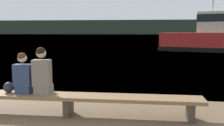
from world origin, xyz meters
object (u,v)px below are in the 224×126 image
at_px(person_right, 42,73).
at_px(shopping_bag, 9,87).
at_px(bench_main, 68,99).
at_px(person_left, 23,76).
at_px(tugboat_red, 211,39).

height_order(person_right, shopping_bag, person_right).
relative_size(bench_main, shopping_bag, 23.93).
distance_m(person_left, shopping_bag, 0.49).
relative_size(bench_main, tugboat_red, 0.63).
relative_size(person_left, person_right, 0.88).
bearing_deg(person_right, bench_main, 0.29).
height_order(bench_main, tugboat_red, tugboat_red).
xyz_separation_m(shopping_bag, tugboat_red, (9.47, 18.88, 0.56)).
relative_size(person_right, tugboat_red, 0.11).
bearing_deg(person_right, tugboat_red, 65.49).
height_order(person_right, tugboat_red, tugboat_red).
height_order(bench_main, person_right, person_right).
xyz_separation_m(person_left, person_right, (0.45, -0.00, 0.07)).
bearing_deg(bench_main, tugboat_red, 66.99).
relative_size(person_left, tugboat_red, 0.10).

